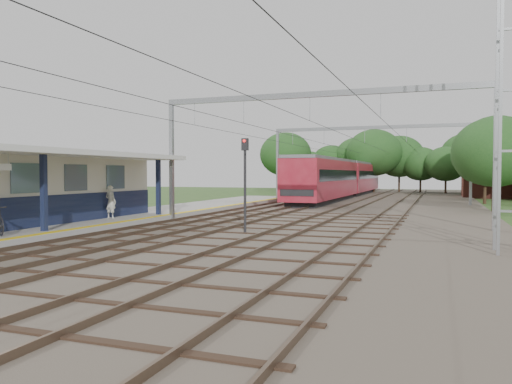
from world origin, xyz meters
The scene contains 13 objects.
ground centered at (0.00, 0.00, 0.00)m, with size 160.00×160.00×0.00m, color #2D4C1E.
ballast_bed centered at (4.00, 30.00, 0.05)m, with size 18.00×90.00×0.10m, color #473D33.
platform centered at (-7.50, 14.00, 0.17)m, with size 5.00×52.00×0.35m, color gray.
yellow_stripe centered at (-5.25, 14.00, 0.35)m, with size 0.45×52.00×0.01m, color yellow.
station_building centered at (-8.88, 7.00, 2.04)m, with size 3.41×18.00×3.40m.
canopy centered at (-7.77, 6.00, 3.64)m, with size 6.40×20.00×3.44m.
rail_tracks centered at (1.50, 30.00, 0.18)m, with size 11.80×88.00×0.15m.
catenary_system centered at (3.39, 25.28, 5.51)m, with size 17.22×88.00×7.00m.
tree_band centered at (3.84, 57.12, 4.92)m, with size 31.72×30.88×8.82m.
house_far centered at (16.00, 52.00, 3.23)m, with size 8.00×6.12×8.66m.
person centered at (-6.96, 11.91, 1.23)m, with size 0.64×0.42×1.77m, color beige.
train centered at (-0.50, 45.15, 2.27)m, with size 3.12×38.78×4.08m.
signal_post centered at (1.35, 10.50, 2.73)m, with size 0.30×0.26×4.34m.
Camera 1 is at (9.62, -10.40, 2.76)m, focal length 35.00 mm.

